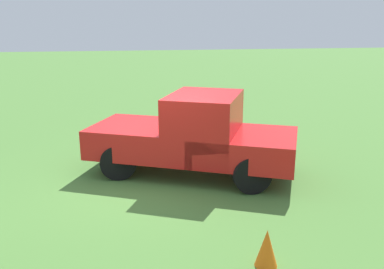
{
  "coord_description": "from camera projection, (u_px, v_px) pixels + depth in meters",
  "views": [
    {
      "loc": [
        0.68,
        8.25,
        3.32
      ],
      "look_at": [
        -0.79,
        -0.39,
        0.9
      ],
      "focal_mm": 38.74,
      "sensor_mm": 36.0,
      "label": 1
    }
  ],
  "objects": [
    {
      "name": "ground_plane",
      "position": [
        159.0,
        182.0,
        8.83
      ],
      "size": [
        80.0,
        80.0,
        0.0
      ],
      "primitive_type": "plane",
      "color": "#477533"
    },
    {
      "name": "pickup_truck",
      "position": [
        197.0,
        134.0,
        9.05
      ],
      "size": [
        4.83,
        3.53,
        1.81
      ],
      "rotation": [
        0.0,
        0.0,
        5.85
      ],
      "color": "black",
      "rests_on": "ground_plane"
    },
    {
      "name": "traffic_cone",
      "position": [
        267.0,
        248.0,
        5.74
      ],
      "size": [
        0.32,
        0.32,
        0.55
      ],
      "primitive_type": "cone",
      "color": "orange",
      "rests_on": "ground_plane"
    }
  ]
}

